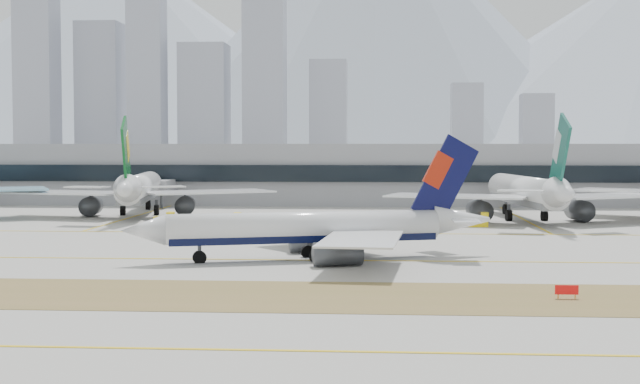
# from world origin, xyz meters

# --- Properties ---
(ground) EXTENTS (3000.00, 3000.00, 0.00)m
(ground) POSITION_xyz_m (0.00, 0.00, 0.00)
(ground) COLOR #9E9A94
(ground) RESTS_ON ground
(apron_markings) EXTENTS (360.00, 122.22, 0.06)m
(apron_markings) POSITION_xyz_m (0.00, -53.95, 0.02)
(apron_markings) COLOR olive
(apron_markings) RESTS_ON ground
(taxiing_airliner) EXTENTS (47.30, 40.23, 16.28)m
(taxiing_airliner) POSITION_xyz_m (1.03, -4.03, 3.93)
(taxiing_airliner) COLOR white
(taxiing_airliner) RESTS_ON ground
(widebody_eva) EXTENTS (56.50, 55.84, 20.37)m
(widebody_eva) POSITION_xyz_m (-41.21, 64.76, 5.42)
(widebody_eva) COLOR white
(widebody_eva) RESTS_ON ground
(widebody_cathay) EXTENTS (57.00, 56.06, 20.42)m
(widebody_cathay) POSITION_xyz_m (37.43, 56.20, 5.43)
(widebody_cathay) COLOR white
(widebody_cathay) RESTS_ON ground
(terminal) EXTENTS (280.00, 43.10, 15.00)m
(terminal) POSITION_xyz_m (0.00, 114.84, 7.50)
(terminal) COLOR gray
(terminal) RESTS_ON ground
(hold_sign_right) EXTENTS (2.20, 0.15, 1.35)m
(hold_sign_right) POSITION_xyz_m (26.71, -32.00, 0.88)
(hold_sign_right) COLOR red
(hold_sign_right) RESTS_ON ground
(gse_extra) EXTENTS (3.55, 2.00, 2.60)m
(gse_extra) POSITION_xyz_m (-17.57, 40.06, 1.05)
(gse_extra) COLOR yellow
(gse_extra) RESTS_ON ground
(gse_b) EXTENTS (3.55, 2.00, 2.60)m
(gse_b) POSITION_xyz_m (-29.83, 40.60, 1.05)
(gse_b) COLOR yellow
(gse_b) RESTS_ON ground
(gse_c) EXTENTS (3.55, 2.00, 2.60)m
(gse_c) POSITION_xyz_m (26.68, 43.52, 1.05)
(gse_c) COLOR yellow
(gse_c) RESTS_ON ground
(city_skyline) EXTENTS (342.00, 49.80, 140.00)m
(city_skyline) POSITION_xyz_m (-106.76, 453.42, 49.80)
(city_skyline) COLOR #9398A8
(city_skyline) RESTS_ON ground
(mountain_ridge) EXTENTS (2830.00, 1120.00, 470.00)m
(mountain_ridge) POSITION_xyz_m (33.00, 1404.14, 181.85)
(mountain_ridge) COLOR #9EA8B7
(mountain_ridge) RESTS_ON ground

